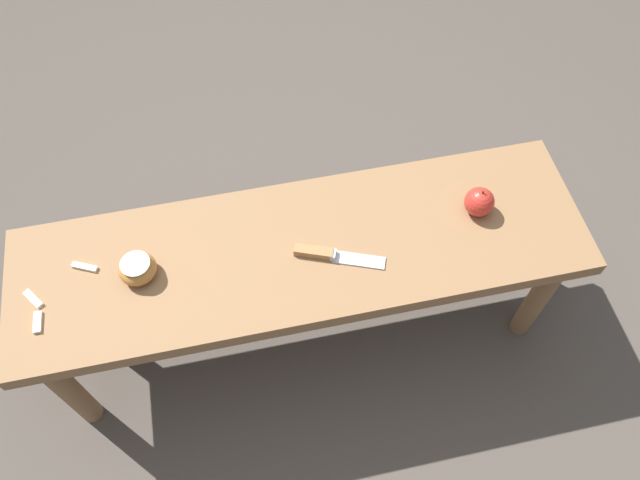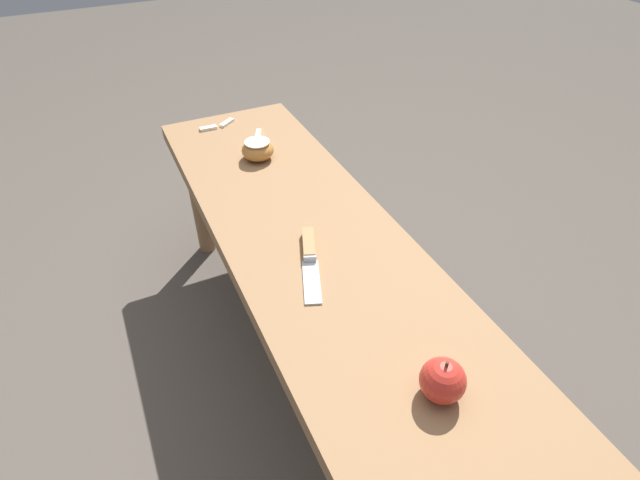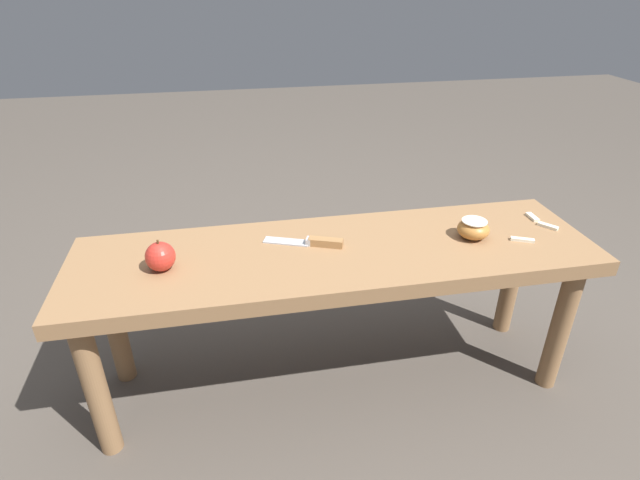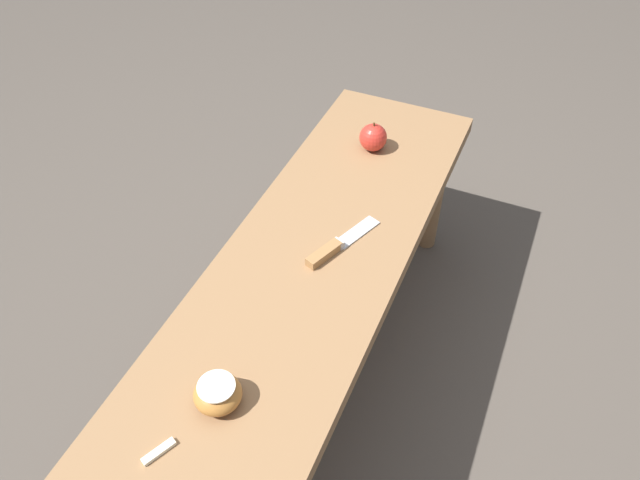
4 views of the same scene
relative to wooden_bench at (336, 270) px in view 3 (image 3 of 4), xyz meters
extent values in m
plane|color=#4C443D|center=(0.00, 0.00, -0.38)|extent=(8.00, 8.00, 0.00)
cube|color=olive|center=(0.00, 0.00, 0.04)|extent=(1.33, 0.38, 0.04)
cylinder|color=olive|center=(-0.60, -0.13, -0.18)|extent=(0.05, 0.05, 0.40)
cylinder|color=olive|center=(0.60, -0.13, -0.18)|extent=(0.05, 0.05, 0.40)
cylinder|color=olive|center=(-0.60, 0.13, -0.18)|extent=(0.05, 0.05, 0.40)
cylinder|color=olive|center=(0.60, 0.13, -0.18)|extent=(0.05, 0.05, 0.40)
cube|color=#B7BABF|center=(-0.12, 0.06, 0.06)|extent=(0.12, 0.07, 0.00)
cube|color=#B7BABF|center=(-0.07, 0.04, 0.07)|extent=(0.02, 0.03, 0.02)
cube|color=#9E7042|center=(-0.02, 0.02, 0.07)|extent=(0.09, 0.05, 0.02)
sphere|color=red|center=(-0.43, -0.02, 0.10)|extent=(0.07, 0.07, 0.07)
cylinder|color=#4C3319|center=(-0.43, -0.02, 0.13)|extent=(0.00, 0.00, 0.01)
ellipsoid|color=#B27233|center=(0.36, -0.01, 0.09)|extent=(0.08, 0.08, 0.05)
cylinder|color=white|center=(0.36, -0.01, 0.11)|extent=(0.07, 0.07, 0.00)
cube|color=white|center=(0.59, 0.01, 0.07)|extent=(0.04, 0.05, 0.01)
cube|color=white|center=(0.58, 0.07, 0.07)|extent=(0.02, 0.05, 0.01)
cube|color=white|center=(0.48, -0.05, 0.07)|extent=(0.06, 0.04, 0.01)
camera|label=1|loc=(0.11, 0.73, 1.28)|focal=35.00mm
camera|label=2|loc=(-0.75, 0.34, 0.73)|focal=28.00mm
camera|label=3|loc=(-0.25, -1.07, 0.69)|focal=28.00mm
camera|label=4|loc=(0.81, 0.38, 1.01)|focal=35.00mm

